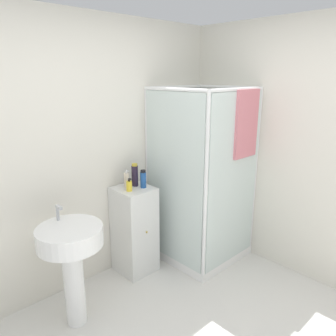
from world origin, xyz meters
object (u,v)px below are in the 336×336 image
object	(u,v)px
sink	(71,252)
lotion_bottle_white	(127,180)
shampoo_bottle_tall_black	(135,175)
soap_dispenser	(129,186)
shampoo_bottle_blue	(143,179)

from	to	relation	value
sink	lotion_bottle_white	bearing A→B (deg)	22.20
shampoo_bottle_tall_black	lotion_bottle_white	bearing A→B (deg)	175.82
soap_dispenser	lotion_bottle_white	xyz separation A→B (m)	(0.04, 0.09, 0.03)
sink	shampoo_bottle_tall_black	xyz separation A→B (m)	(0.88, 0.31, 0.37)
soap_dispenser	shampoo_bottle_tall_black	xyz separation A→B (m)	(0.13, 0.08, 0.06)
sink	shampoo_bottle_tall_black	size ratio (longest dim) A/B	4.31
shampoo_bottle_tall_black	shampoo_bottle_blue	bearing A→B (deg)	-76.57
shampoo_bottle_tall_black	sink	bearing A→B (deg)	-160.40
lotion_bottle_white	shampoo_bottle_blue	bearing A→B (deg)	-41.84
soap_dispenser	shampoo_bottle_tall_black	bearing A→B (deg)	31.54
shampoo_bottle_tall_black	shampoo_bottle_blue	size ratio (longest dim) A/B	1.28
shampoo_bottle_tall_black	shampoo_bottle_blue	xyz separation A→B (m)	(0.02, -0.10, -0.03)
sink	shampoo_bottle_tall_black	bearing A→B (deg)	19.60
sink	shampoo_bottle_tall_black	world-z (taller)	shampoo_bottle_tall_black
sink	lotion_bottle_white	size ratio (longest dim) A/B	5.40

